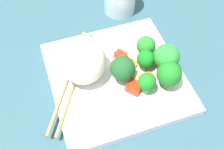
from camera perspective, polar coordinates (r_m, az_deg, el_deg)
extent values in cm
cube|color=#305563|center=(57.13, 0.81, -1.58)|extent=(110.00, 110.00, 2.00)
cube|color=white|center=(55.67, 0.83, -0.54)|extent=(25.84, 25.84, 1.55)
ellipsoid|color=white|center=(52.25, -5.88, 2.80)|extent=(10.57, 11.16, 8.14)
cylinder|color=#539144|center=(57.81, 6.24, 4.42)|extent=(1.21, 1.44, 1.84)
sphere|color=#268229|center=(56.11, 6.80, 5.74)|extent=(3.77, 3.77, 3.77)
cylinder|color=#73B24E|center=(55.91, 10.24, 1.74)|extent=(2.02, 1.98, 2.33)
sphere|color=green|center=(53.53, 10.84, 3.54)|extent=(4.83, 4.83, 4.83)
cylinder|color=#5B9148|center=(55.51, 6.37, 1.52)|extent=(1.94, 1.79, 1.84)
sphere|color=#157A1E|center=(53.98, 6.91, 2.73)|extent=(3.42, 3.42, 3.42)
cylinder|color=#80AE50|center=(53.78, 2.32, -0.28)|extent=(1.75, 1.75, 1.88)
sphere|color=#1E5527|center=(51.67, 2.14, 1.25)|extent=(4.60, 4.60, 4.60)
cylinder|color=#579039|center=(53.74, 10.99, -1.62)|extent=(2.19, 2.02, 2.25)
sphere|color=#1E7923|center=(51.87, 11.34, 0.11)|extent=(4.57, 4.57, 4.57)
cylinder|color=#6CAC4F|center=(52.58, 6.78, -2.69)|extent=(2.23, 2.23, 1.84)
sphere|color=#1D7C24|center=(51.09, 6.96, -1.49)|extent=(3.30, 3.30, 3.30)
cylinder|color=orange|center=(54.71, 7.34, -0.68)|extent=(3.59, 3.59, 0.57)
cylinder|color=orange|center=(58.12, 10.17, 3.21)|extent=(3.29, 3.29, 0.55)
cylinder|color=orange|center=(56.40, 3.69, 2.11)|extent=(3.83, 3.83, 0.58)
cube|color=red|center=(52.66, 4.46, -2.57)|extent=(3.61, 3.62, 1.48)
cube|color=red|center=(57.13, 1.73, 3.83)|extent=(2.63, 2.76, 1.45)
ellipsoid|color=#BC9345|center=(56.73, 8.19, 3.07)|extent=(2.51, 2.30, 2.00)
ellipsoid|color=tan|center=(53.73, 5.20, -0.60)|extent=(3.15, 3.74, 1.88)
cylinder|color=tan|center=(54.91, -8.79, -0.64)|extent=(11.95, 21.64, 0.61)
cylinder|color=tan|center=(54.53, -7.27, -0.90)|extent=(11.95, 21.64, 0.61)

